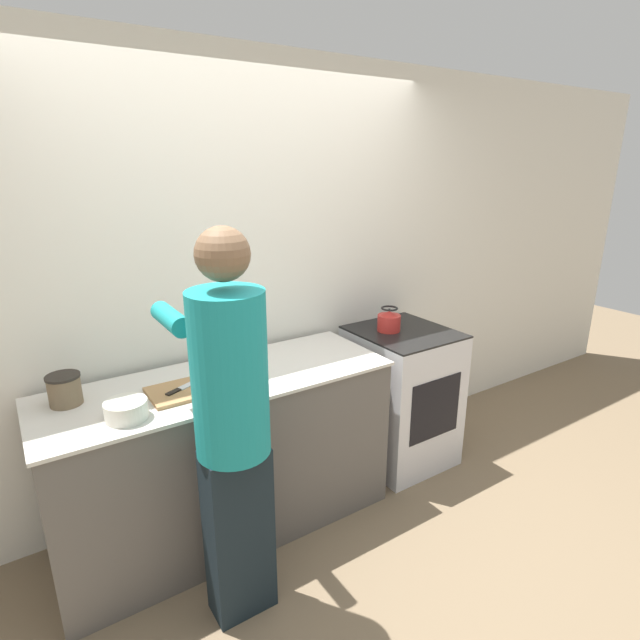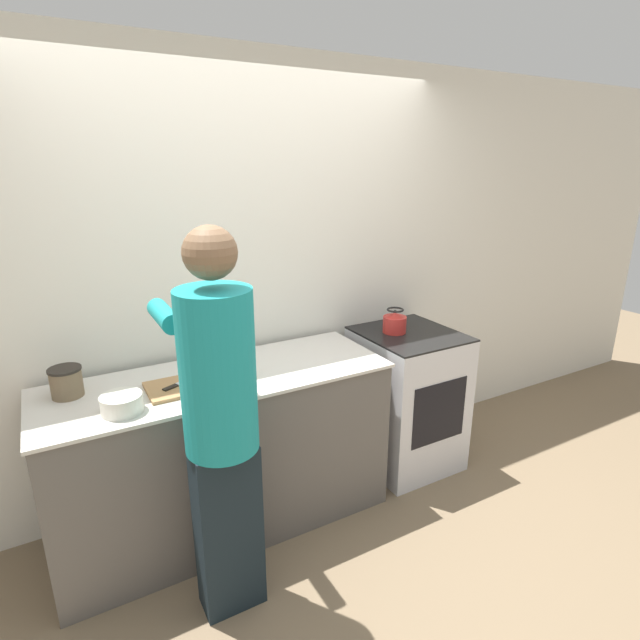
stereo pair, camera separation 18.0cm
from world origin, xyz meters
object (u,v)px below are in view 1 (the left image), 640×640
at_px(cutting_board, 188,390).
at_px(bowl_prep, 126,410).
at_px(oven, 401,396).
at_px(person, 231,420).
at_px(kettle, 389,321).
at_px(canister_jar, 65,390).
at_px(knife, 182,388).

bearing_deg(cutting_board, bowl_prep, -159.56).
xyz_separation_m(oven, bowl_prep, (-1.79, -0.17, 0.49)).
relative_size(person, kettle, 11.15).
distance_m(cutting_board, canister_jar, 0.55).
bearing_deg(bowl_prep, person, -47.00).
bearing_deg(person, oven, 20.25).
distance_m(cutting_board, bowl_prep, 0.34).
bearing_deg(oven, person, -159.75).
height_order(knife, bowl_prep, bowl_prep).
distance_m(oven, knife, 1.57).
distance_m(oven, canister_jar, 2.07).
bearing_deg(person, knife, 95.27).
bearing_deg(canister_jar, oven, -3.56).
relative_size(cutting_board, kettle, 2.36).
relative_size(knife, bowl_prep, 1.09).
distance_m(person, canister_jar, 0.85).
distance_m(person, kettle, 1.50).
bearing_deg(canister_jar, person, -50.77).
height_order(knife, kettle, kettle).
distance_m(cutting_board, kettle, 1.40).
bearing_deg(bowl_prep, knife, 23.62).
bearing_deg(canister_jar, knife, -19.02).
relative_size(person, knife, 8.85).
relative_size(knife, canister_jar, 1.32).
bearing_deg(oven, cutting_board, -177.83).
xyz_separation_m(oven, person, (-1.46, -0.54, 0.50)).
bearing_deg(bowl_prep, kettle, 7.84).
bearing_deg(kettle, cutting_board, -175.18).
height_order(oven, cutting_board, oven).
bearing_deg(oven, kettle, 142.85).
bearing_deg(kettle, bowl_prep, -172.16).
height_order(kettle, canister_jar, kettle).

